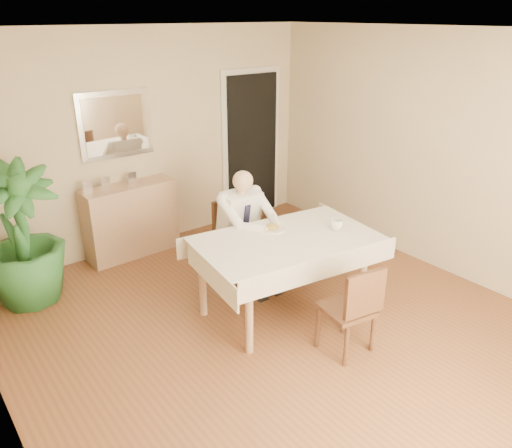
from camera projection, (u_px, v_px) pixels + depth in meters
room at (282, 198)px, 4.13m from camera, size 5.00×5.02×2.60m
doorway at (252, 147)px, 6.91m from camera, size 0.96×0.07×2.10m
mirror at (116, 125)px, 5.62m from camera, size 0.86×0.04×0.76m
dining_table at (286, 246)px, 4.75m from camera, size 1.85×1.24×0.75m
chair_far at (233, 233)px, 5.46m from camera, size 0.46×0.46×0.87m
chair_near at (354, 307)px, 4.15m from camera, size 0.45×0.45×0.83m
seated_man at (249, 224)px, 5.17m from camera, size 0.48×0.72×1.24m
plate at (272, 229)px, 4.89m from camera, size 0.26×0.26×0.02m
food at (272, 227)px, 4.88m from camera, size 0.14×0.14×0.06m
knife at (279, 228)px, 4.86m from camera, size 0.01×0.13×0.01m
fork at (273, 230)px, 4.82m from camera, size 0.01×0.13×0.01m
coffee_mug at (336, 225)px, 4.88m from camera, size 0.16×0.16×0.10m
sideboard at (131, 220)px, 5.95m from camera, size 1.10×0.41×0.87m
photo_frame_left at (87, 187)px, 5.49m from camera, size 0.10×0.02×0.14m
photo_frame_center at (105, 183)px, 5.63m from camera, size 0.10×0.02×0.14m
photo_frame_right at (132, 178)px, 5.81m from camera, size 0.10×0.02×0.14m
potted_palm at (21, 236)px, 4.85m from camera, size 0.81×0.81×1.43m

